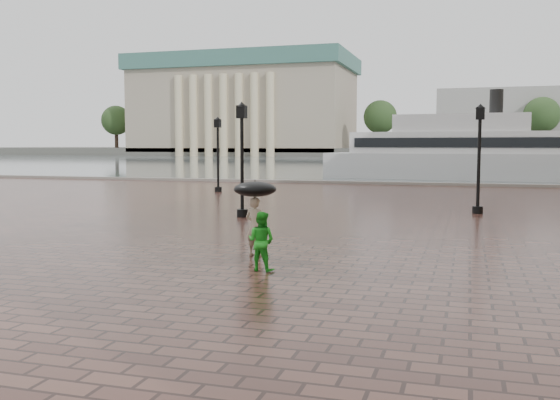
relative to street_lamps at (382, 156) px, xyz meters
name	(u,v)px	position (x,y,z in m)	size (l,w,h in m)	color
ground	(342,277)	(1.50, -17.50, -2.33)	(300.00, 300.00, 0.00)	#381E19
harbour_water	(452,162)	(1.50, 74.50, -2.33)	(240.00, 240.00, 0.00)	#404B4E
quay_edge	(430,185)	(1.50, 14.50, -2.33)	(80.00, 0.60, 0.30)	slate
far_shore	(459,152)	(1.50, 142.50, -1.33)	(300.00, 60.00, 2.00)	#4C4C47
museum	(245,103)	(-53.50, 127.11, 11.58)	(57.00, 32.50, 26.00)	gray
far_trees	(458,116)	(1.50, 120.50, 7.09)	(188.00, 8.00, 13.50)	#2D2119
street_lamps	(382,156)	(0.00, 0.00, 0.00)	(21.44, 14.44, 4.40)	black
adult_pedestrian	(255,227)	(-1.13, -15.65, -1.56)	(0.56, 0.37, 1.53)	gray
child_pedestrian	(261,241)	(-0.39, -17.37, -1.65)	(0.66, 0.51, 1.36)	green
ferry_near	(461,153)	(3.47, 23.37, -0.13)	(22.69, 7.32, 7.32)	silver
umbrella	(255,189)	(-1.13, -15.65, -0.59)	(1.10, 1.10, 1.10)	black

